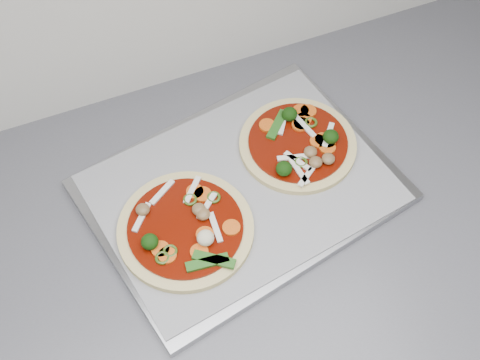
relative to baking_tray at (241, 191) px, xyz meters
name	(u,v)px	position (x,y,z in m)	size (l,w,h in m)	color
base_cabinet	(314,313)	(0.14, -0.05, -0.48)	(3.60, 0.60, 0.86)	beige
countertop	(341,195)	(0.14, -0.05, -0.03)	(3.60, 0.60, 0.04)	#585960
baking_tray	(241,191)	(0.00, 0.00, 0.00)	(0.42, 0.31, 0.01)	#9B9BA0
parchment	(241,188)	(0.00, 0.00, 0.01)	(0.41, 0.30, 0.00)	gray
pizza_left	(186,229)	(-0.10, -0.04, 0.02)	(0.25, 0.25, 0.03)	#DECB7D
pizza_right	(299,143)	(0.11, 0.03, 0.02)	(0.19, 0.19, 0.03)	#DECB7D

